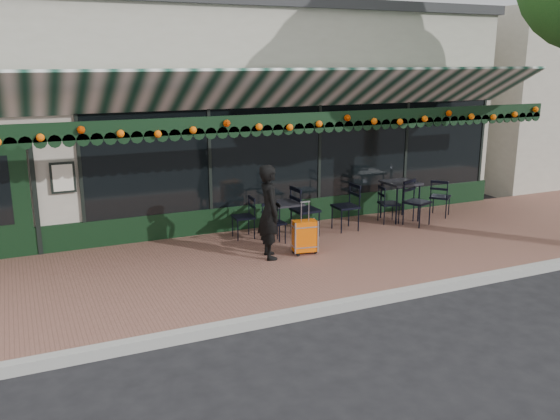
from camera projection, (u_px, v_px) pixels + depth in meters
name	position (u px, v px, depth m)	size (l,w,h in m)	color
ground	(360.00, 304.00, 8.74)	(80.00, 80.00, 0.00)	black
sidewalk	(300.00, 259.00, 10.49)	(18.00, 4.00, 0.15)	brown
curb	(363.00, 302.00, 8.65)	(18.00, 0.16, 0.15)	#9E9E99
restaurant_building	(200.00, 110.00, 15.10)	(12.00, 9.60, 4.50)	#A19A8B
woman	(270.00, 212.00, 10.17)	(0.60, 0.39, 1.64)	black
suitcase	(305.00, 237.00, 10.47)	(0.45, 0.29, 0.95)	#DE5707
cafe_table_a	(401.00, 185.00, 12.62)	(0.68, 0.68, 0.84)	black
cafe_table_b	(286.00, 206.00, 11.37)	(0.57, 0.57, 0.70)	black
chair_a_left	(345.00, 207.00, 11.92)	(0.48, 0.48, 0.95)	black
chair_a_right	(389.00, 204.00, 12.50)	(0.40, 0.40, 0.80)	black
chair_a_front	(417.00, 203.00, 12.29)	(0.47, 0.47, 0.95)	black
chair_a_extra	(440.00, 197.00, 13.01)	(0.42, 0.42, 0.85)	black
chair_b_left	(243.00, 217.00, 11.41)	(0.41, 0.41, 0.82)	black
chair_b_right	(305.00, 211.00, 11.57)	(0.50, 0.50, 0.99)	black
chair_b_front	(274.00, 223.00, 11.10)	(0.38, 0.38, 0.76)	black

